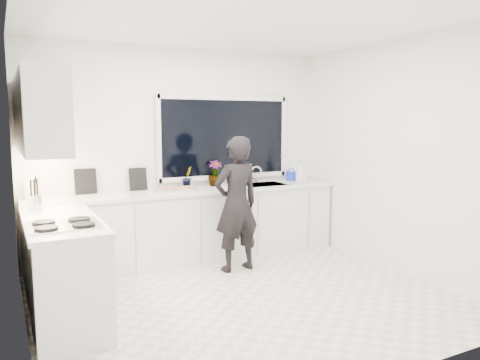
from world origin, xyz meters
TOP-DOWN VIEW (x-y plane):
  - floor at (0.00, 0.00)m, footprint 4.00×3.50m
  - wall_back at (0.00, 1.76)m, footprint 4.00×0.02m
  - wall_left at (-2.01, 0.00)m, footprint 0.02×3.50m
  - wall_right at (2.01, 0.00)m, footprint 0.02×3.50m
  - ceiling at (0.00, 0.00)m, footprint 4.00×3.50m
  - window at (0.60, 1.73)m, footprint 1.80×0.02m
  - base_cabinets_back at (0.00, 1.45)m, footprint 3.92×0.58m
  - base_cabinets_left at (-1.67, 0.35)m, footprint 0.58×1.60m
  - countertop_back at (0.00, 1.44)m, footprint 3.94×0.62m
  - countertop_left at (-1.67, 0.35)m, footprint 0.62×1.60m
  - upper_cabinets at (-1.79, 0.70)m, footprint 0.34×2.10m
  - sink at (1.05, 1.45)m, footprint 0.58×0.42m
  - faucet at (1.05, 1.65)m, footprint 0.03×0.03m
  - stovetop at (-1.69, -0.00)m, footprint 0.56×0.48m
  - person at (0.33, 0.85)m, footprint 0.62×0.43m
  - pizza_tray at (-0.22, 1.42)m, footprint 0.59×0.49m
  - pizza at (-0.22, 1.42)m, footprint 0.53×0.44m
  - watering_can at (1.60, 1.61)m, footprint 0.14×0.14m
  - paper_towel_roll at (-1.85, 1.55)m, footprint 0.12×0.12m
  - knife_block at (-1.82, 1.59)m, footprint 0.15×0.13m
  - utensil_crock at (-1.85, 0.80)m, footprint 0.17×0.17m
  - picture_frame_large at (-0.61, 1.69)m, footprint 0.22×0.03m
  - picture_frame_small at (-1.24, 1.69)m, footprint 0.25×0.02m
  - herb_plants at (0.52, 1.61)m, footprint 0.99×0.35m
  - soap_bottles at (1.55, 1.30)m, footprint 0.17×0.15m

SIDE VIEW (x-z plane):
  - floor at x=0.00m, z-range -0.02..0.00m
  - base_cabinets_back at x=0.00m, z-range 0.00..0.88m
  - base_cabinets_left at x=-1.67m, z-range 0.00..0.88m
  - person at x=0.33m, z-range 0.00..1.60m
  - sink at x=1.05m, z-range 0.80..0.94m
  - countertop_back at x=0.00m, z-range 0.88..0.92m
  - countertop_left at x=-1.67m, z-range 0.88..0.92m
  - stovetop at x=-1.69m, z-range 0.92..0.95m
  - pizza_tray at x=-0.22m, z-range 0.92..0.95m
  - pizza at x=-0.22m, z-range 0.95..0.96m
  - watering_can at x=1.60m, z-range 0.92..1.05m
  - utensil_crock at x=-1.85m, z-range 0.92..1.08m
  - faucet at x=1.05m, z-range 0.92..1.14m
  - knife_block at x=-1.82m, z-range 0.92..1.14m
  - paper_towel_roll at x=-1.85m, z-range 0.92..1.18m
  - picture_frame_large at x=-0.61m, z-range 0.92..1.20m
  - soap_bottles at x=1.55m, z-range 0.90..1.23m
  - picture_frame_small at x=-1.24m, z-range 0.92..1.22m
  - herb_plants at x=0.52m, z-range 0.90..1.24m
  - wall_back at x=0.00m, z-range 0.00..2.70m
  - wall_left at x=-2.01m, z-range 0.00..2.70m
  - wall_right at x=2.01m, z-range 0.00..2.70m
  - window at x=0.60m, z-range 1.05..2.05m
  - upper_cabinets at x=-1.79m, z-range 1.50..2.20m
  - ceiling at x=0.00m, z-range 2.70..2.72m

